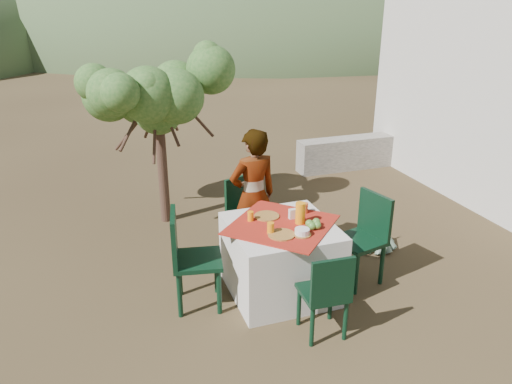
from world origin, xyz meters
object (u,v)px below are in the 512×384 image
table (281,258)px  juice_pitcher (300,213)px  person (253,196)px  agave (376,233)px  shrub_tree (162,102)px  chair_left (188,255)px  chair_right (365,234)px  chair_far (245,210)px  chair_near (327,292)px

table → juice_pitcher: juice_pitcher is taller
person → agave: 1.62m
table → shrub_tree: shrub_tree is taller
chair_left → chair_right: chair_left is taller
chair_far → juice_pitcher: size_ratio=4.11×
chair_near → person: (-0.14, 1.57, 0.31)m
chair_right → chair_near: bearing=-60.9°
agave → juice_pitcher: 1.53m
chair_near → agave: 1.92m
chair_left → table: bearing=-82.2°
chair_near → shrub_tree: 3.32m
table → chair_far: 1.02m
table → chair_far: size_ratio=1.46×
shrub_tree → juice_pitcher: size_ratio=9.34×
juice_pitcher → chair_near: bearing=-96.3°
chair_far → person: person is taller
chair_left → juice_pitcher: (1.12, -0.09, 0.32)m
chair_left → agave: size_ratio=1.78×
table → chair_right: (0.92, -0.08, 0.16)m
chair_far → chair_left: bearing=-154.0°
chair_right → person: size_ratio=0.62×
chair_far → shrub_tree: 1.76m
table → chair_near: bearing=-83.5°
chair_left → agave: bearing=-68.1°
table → agave: bearing=19.5°
chair_right → person: bearing=-143.7°
chair_far → chair_left: (-0.88, -0.96, 0.06)m
shrub_tree → chair_far: bearing=-58.1°
person → shrub_tree: bearing=-71.6°
person → juice_pitcher: bearing=97.7°
chair_near → shrub_tree: (-0.87, 3.00, 1.13)m
chair_right → juice_pitcher: size_ratio=4.47×
chair_near → chair_left: size_ratio=0.85×
table → person: person is taller
table → juice_pitcher: (0.18, -0.04, 0.49)m
person → agave: bearing=162.6°
chair_far → agave: bearing=-39.7°
shrub_tree → juice_pitcher: (0.96, -2.20, -0.73)m
person → chair_left: bearing=29.0°
person → shrub_tree: shrub_tree is taller
table → chair_right: 0.94m
chair_near → person: 1.61m
chair_near → person: person is taller
person → shrub_tree: 1.80m
agave → person: bearing=171.3°
chair_far → chair_near: bearing=-106.7°
chair_right → table: bearing=-108.2°
chair_right → chair_far: bearing=-151.5°
person → shrub_tree: size_ratio=0.77×
juice_pitcher → chair_right: bearing=-3.2°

